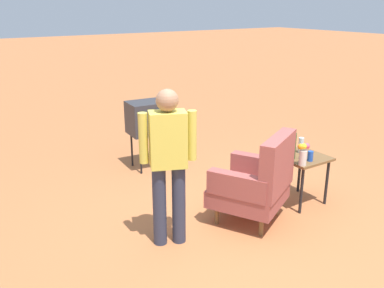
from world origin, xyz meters
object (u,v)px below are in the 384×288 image
(armchair, at_px, (257,181))
(bottle_tall_amber, at_px, (290,142))
(bottle_wine_green, at_px, (293,146))
(bottle_short_clear, at_px, (301,145))
(person_standing, at_px, (168,159))
(soda_can_blue, at_px, (310,156))
(tv_on_stand, at_px, (149,118))
(flower_vase, at_px, (303,153))
(side_table, at_px, (302,163))

(armchair, bearing_deg, bottle_tall_amber, -161.73)
(bottle_wine_green, distance_m, bottle_short_clear, 0.25)
(bottle_wine_green, bearing_deg, person_standing, -2.20)
(person_standing, bearing_deg, bottle_wine_green, 177.80)
(bottle_wine_green, xyz_separation_m, soda_can_blue, (-0.11, 0.18, -0.10))
(tv_on_stand, distance_m, flower_vase, 2.44)
(bottle_wine_green, bearing_deg, bottle_short_clear, -160.46)
(person_standing, distance_m, flower_vase, 1.66)
(person_standing, distance_m, bottle_wine_green, 1.70)
(tv_on_stand, distance_m, person_standing, 2.19)
(armchair, distance_m, bottle_short_clear, 0.91)
(bottle_tall_amber, bearing_deg, flower_vase, 63.85)
(armchair, height_order, person_standing, person_standing)
(bottle_tall_amber, distance_m, soda_can_blue, 0.35)
(side_table, height_order, soda_can_blue, soda_can_blue)
(tv_on_stand, bearing_deg, bottle_tall_amber, 116.72)
(person_standing, relative_size, flower_vase, 6.19)
(side_table, height_order, flower_vase, flower_vase)
(armchair, distance_m, soda_can_blue, 0.77)
(bottle_wine_green, distance_m, bottle_tall_amber, 0.20)
(person_standing, height_order, bottle_wine_green, person_standing)
(person_standing, bearing_deg, side_table, 177.49)
(bottle_tall_amber, relative_size, flower_vase, 1.13)
(tv_on_stand, height_order, bottle_tall_amber, tv_on_stand)
(person_standing, xyz_separation_m, bottle_tall_amber, (-1.81, -0.09, -0.17))
(armchair, distance_m, bottle_wine_green, 0.70)
(armchair, xyz_separation_m, bottle_short_clear, (-0.87, -0.18, 0.22))
(armchair, relative_size, bottle_short_clear, 5.30)
(person_standing, relative_size, bottle_short_clear, 8.20)
(bottle_short_clear, bearing_deg, soda_can_blue, 65.50)
(flower_vase, bearing_deg, side_table, -138.44)
(tv_on_stand, xyz_separation_m, soda_can_blue, (-0.96, 2.26, -0.10))
(armchair, distance_m, person_standing, 1.16)
(flower_vase, bearing_deg, soda_can_blue, -166.22)
(side_table, relative_size, bottle_tall_amber, 2.06)
(soda_can_blue, bearing_deg, bottle_short_clear, -114.50)
(side_table, height_order, bottle_wine_green, bottle_wine_green)
(side_table, height_order, tv_on_stand, tv_on_stand)
(armchair, bearing_deg, tv_on_stand, -84.31)
(bottle_short_clear, relative_size, soda_can_blue, 1.64)
(person_standing, height_order, soda_can_blue, person_standing)
(bottle_wine_green, height_order, soda_can_blue, bottle_wine_green)
(tv_on_stand, bearing_deg, side_table, 115.89)
(flower_vase, bearing_deg, bottle_tall_amber, -116.15)
(side_table, xyz_separation_m, bottle_tall_amber, (0.05, -0.17, 0.24))
(flower_vase, bearing_deg, tv_on_stand, -71.24)
(armchair, relative_size, bottle_wine_green, 3.31)
(bottle_short_clear, relative_size, flower_vase, 0.75)
(bottle_wine_green, height_order, bottle_tall_amber, bottle_wine_green)
(armchair, distance_m, side_table, 0.81)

